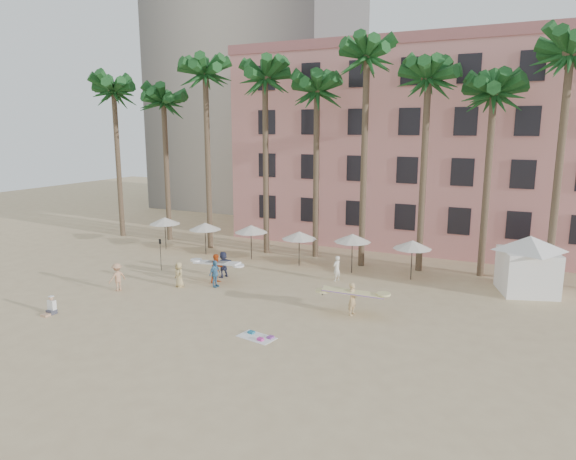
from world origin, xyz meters
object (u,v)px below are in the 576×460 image
Objects in this scene: carrier_white at (217,267)px; cabana at (528,259)px; pink_hotel at (450,149)px; carrier_yellow at (353,297)px.

cabana is at bearing 19.48° from carrier_white.
pink_hotel reaches higher than carrier_yellow.
carrier_white is (-17.91, -6.34, -1.07)m from cabana.
carrier_white is (-11.07, -19.45, -7.01)m from pink_hotel.
cabana reaches higher than carrier_yellow.
cabana is at bearing -62.44° from pink_hotel.
pink_hotel is 10.89× the size of carrier_white.
pink_hotel is 22.39m from carrier_yellow.
cabana is 19.03m from carrier_white.
cabana is 11.59m from carrier_yellow.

